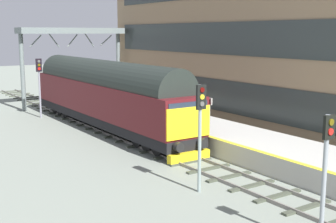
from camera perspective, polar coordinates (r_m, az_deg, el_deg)
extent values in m
plane|color=gray|center=(26.72, -2.79, -4.20)|extent=(140.00, 140.00, 0.00)
cube|color=slate|center=(26.35, -4.14, -4.24)|extent=(0.07, 60.00, 0.15)
cube|color=slate|center=(27.06, -1.49, -3.84)|extent=(0.07, 60.00, 0.15)
cube|color=#414638|center=(18.14, 16.98, -11.37)|extent=(2.50, 0.26, 0.09)
cube|color=#414638|center=(19.02, 13.53, -10.20)|extent=(2.50, 0.26, 0.09)
cube|color=#414638|center=(19.98, 10.43, -9.10)|extent=(2.50, 0.26, 0.09)
cube|color=#414638|center=(21.00, 7.63, -8.08)|extent=(2.50, 0.26, 0.09)
cube|color=#414638|center=(22.06, 5.10, -7.14)|extent=(2.50, 0.26, 0.09)
cube|color=#414638|center=(23.17, 2.83, -6.28)|extent=(2.50, 0.26, 0.09)
cube|color=#414638|center=(24.32, 0.77, -5.49)|extent=(2.50, 0.26, 0.09)
cube|color=#414638|center=(25.50, -1.10, -4.77)|extent=(2.50, 0.26, 0.09)
cube|color=#414638|center=(26.70, -2.79, -4.10)|extent=(2.50, 0.26, 0.09)
cube|color=#414638|center=(27.94, -4.34, -3.50)|extent=(2.50, 0.26, 0.09)
cube|color=#414638|center=(29.19, -5.75, -2.94)|extent=(2.50, 0.26, 0.09)
cube|color=#414638|center=(30.46, -7.04, -2.42)|extent=(2.50, 0.26, 0.09)
cube|color=#414638|center=(31.75, -8.23, -1.95)|extent=(2.50, 0.26, 0.09)
cube|color=#414638|center=(33.05, -9.33, -1.51)|extent=(2.50, 0.26, 0.09)
cube|color=#414638|center=(34.37, -10.34, -1.10)|extent=(2.50, 0.26, 0.09)
cube|color=#414638|center=(35.70, -11.27, -0.73)|extent=(2.50, 0.26, 0.09)
cube|color=#414638|center=(37.03, -12.14, -0.38)|extent=(2.50, 0.26, 0.09)
cube|color=#414638|center=(38.38, -12.95, -0.06)|extent=(2.50, 0.26, 0.09)
cube|color=#414638|center=(39.74, -13.70, 0.25)|extent=(2.50, 0.26, 0.09)
cube|color=#414638|center=(41.10, -14.40, 0.53)|extent=(2.50, 0.26, 0.09)
cube|color=#414638|center=(42.47, -15.06, 0.79)|extent=(2.50, 0.26, 0.09)
cube|color=#414638|center=(43.84, -15.68, 1.04)|extent=(2.50, 0.26, 0.09)
cube|color=#414638|center=(45.22, -16.26, 1.27)|extent=(2.50, 0.26, 0.09)
cube|color=#414638|center=(46.61, -16.80, 1.49)|extent=(2.50, 0.26, 0.09)
cube|color=#414638|center=(48.00, -17.31, 1.69)|extent=(2.50, 0.26, 0.09)
cube|color=#414638|center=(49.39, -17.80, 1.89)|extent=(2.50, 0.26, 0.09)
cube|color=#414638|center=(50.79, -18.26, 2.07)|extent=(2.50, 0.26, 0.09)
cube|color=#414638|center=(52.19, -18.69, 2.24)|extent=(2.50, 0.26, 0.09)
cube|color=#414638|center=(53.60, -19.10, 2.41)|extent=(2.50, 0.26, 0.09)
cube|color=#B4B3AC|center=(28.57, 3.41, -2.25)|extent=(4.00, 44.00, 1.00)
cube|color=yellow|center=(27.41, 0.33, -1.67)|extent=(0.30, 44.00, 0.01)
cube|color=#8F7659|center=(30.81, 13.90, 8.46)|extent=(4.33, 37.26, 11.77)
cube|color=#303837|center=(29.54, 10.73, 1.26)|extent=(0.06, 34.28, 2.20)
cube|color=#303837|center=(29.23, 10.97, 8.89)|extent=(0.06, 34.28, 2.20)
cube|color=black|center=(31.13, -7.84, -0.72)|extent=(2.56, 18.93, 0.60)
cube|color=#521419|center=(30.91, -7.90, 1.74)|extent=(2.70, 18.93, 2.10)
cylinder|color=#212824|center=(30.76, -7.95, 4.01)|extent=(2.56, 17.42, 2.57)
cube|color=yellow|center=(22.86, 2.57, -1.41)|extent=(2.65, 0.08, 1.58)
cube|color=#232D3D|center=(22.75, 2.55, 0.40)|extent=(2.38, 0.04, 0.64)
cube|color=#232D3D|center=(31.48, -5.67, 2.48)|extent=(0.04, 13.25, 0.44)
cylinder|color=black|center=(22.51, 1.32, -4.45)|extent=(0.48, 0.35, 0.48)
cylinder|color=black|center=(23.38, 4.34, -3.93)|extent=(0.48, 0.35, 0.48)
cube|color=yellow|center=(23.22, 2.62, -5.63)|extent=(2.43, 0.36, 0.47)
cylinder|color=black|center=(24.61, 0.09, -4.16)|extent=(1.64, 1.04, 1.04)
cylinder|color=black|center=(25.51, -1.29, -3.66)|extent=(1.64, 1.04, 1.04)
cylinder|color=black|center=(26.42, -2.57, -3.20)|extent=(1.64, 1.04, 1.04)
cylinder|color=black|center=(36.16, -11.66, 0.16)|extent=(1.64, 1.04, 1.04)
cylinder|color=black|center=(37.17, -12.30, 0.39)|extent=(1.64, 1.04, 1.04)
cylinder|color=black|center=(38.19, -12.91, 0.62)|extent=(1.64, 1.04, 1.04)
cylinder|color=gray|center=(14.42, 18.89, -8.50)|extent=(0.14, 0.14, 4.14)
cube|color=black|center=(13.96, 19.48, -1.85)|extent=(0.44, 0.10, 0.71)
cylinder|color=#53470A|center=(13.90, 19.71, -1.26)|extent=(0.20, 0.06, 0.20)
cylinder|color=red|center=(13.95, 19.64, -2.39)|extent=(0.20, 0.06, 0.20)
cylinder|color=gray|center=(18.49, 3.98, -3.48)|extent=(0.14, 0.14, 4.45)
cube|color=black|center=(18.12, 4.16, 1.81)|extent=(0.44, 0.10, 0.99)
cylinder|color=#500807|center=(18.03, 4.29, 2.71)|extent=(0.20, 0.06, 0.20)
cylinder|color=yellow|center=(18.07, 4.28, 1.83)|extent=(0.20, 0.06, 0.20)
cylinder|color=#50504E|center=(18.11, 4.27, 0.95)|extent=(0.20, 0.06, 0.20)
cylinder|color=gray|center=(36.20, -15.74, 2.80)|extent=(0.14, 0.14, 4.54)
cube|color=black|center=(35.98, -15.84, 5.59)|extent=(0.44, 0.10, 0.99)
cylinder|color=#50504E|center=(35.90, -15.83, 6.06)|extent=(0.20, 0.06, 0.20)
cylinder|color=#53470A|center=(35.92, -15.81, 5.61)|extent=(0.20, 0.06, 0.20)
cylinder|color=red|center=(35.94, -15.79, 5.17)|extent=(0.20, 0.06, 0.20)
cylinder|color=slate|center=(24.63, 5.21, -0.61)|extent=(0.08, 0.08, 2.03)
cube|color=white|center=(24.47, 5.18, 1.30)|extent=(0.05, 0.44, 0.36)
cube|color=black|center=(24.45, 5.13, 1.29)|extent=(0.01, 0.20, 0.24)
cylinder|color=#37293D|center=(31.95, -1.95, 0.75)|extent=(0.13, 0.13, 0.84)
cylinder|color=#37293D|center=(32.07, -2.23, 0.78)|extent=(0.13, 0.13, 0.84)
cylinder|color=#2B272D|center=(31.91, -2.10, 2.01)|extent=(0.44, 0.44, 0.56)
sphere|color=tan|center=(31.85, -2.10, 2.74)|extent=(0.22, 0.22, 0.22)
cylinder|color=#2B272D|center=(31.78, -1.80, 1.98)|extent=(0.09, 0.09, 0.52)
cylinder|color=#2B272D|center=(32.03, -2.40, 2.04)|extent=(0.09, 0.09, 0.52)
cylinder|color=slate|center=(39.69, -17.71, 4.63)|extent=(0.36, 0.36, 6.38)
cylinder|color=slate|center=(42.99, -6.21, 5.40)|extent=(0.36, 0.36, 6.38)
cube|color=slate|center=(41.00, -11.91, 9.85)|extent=(9.30, 2.00, 0.50)
cylinder|color=slate|center=(39.91, -16.23, 8.46)|extent=(1.07, 0.10, 1.05)
cylinder|color=slate|center=(40.43, -14.02, 8.57)|extent=(0.91, 0.10, 1.19)
cylinder|color=slate|center=(41.01, -11.86, 8.66)|extent=(1.01, 0.10, 1.10)
cylinder|color=slate|center=(41.64, -9.77, 8.74)|extent=(0.89, 0.10, 1.20)
cylinder|color=slate|center=(42.32, -7.75, 8.81)|extent=(1.16, 0.10, 0.94)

